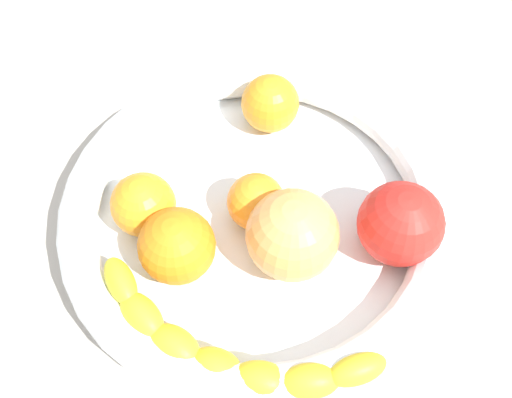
# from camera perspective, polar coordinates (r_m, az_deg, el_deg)

# --- Properties ---
(kitchen_counter) EXTENTS (1.20, 1.20, 0.03)m
(kitchen_counter) POSITION_cam_1_polar(r_m,az_deg,el_deg) (0.54, 0.00, -3.63)
(kitchen_counter) COLOR #AFA89C
(kitchen_counter) RESTS_ON ground
(fruit_bowl) EXTENTS (0.35, 0.35, 0.05)m
(fruit_bowl) POSITION_cam_1_polar(r_m,az_deg,el_deg) (0.50, 0.00, -1.32)
(fruit_bowl) COLOR white
(fruit_bowl) RESTS_ON kitchen_counter
(banana_draped_left) EXTENTS (0.14, 0.21, 0.04)m
(banana_draped_left) POSITION_cam_1_polar(r_m,az_deg,el_deg) (0.43, -3.58, -15.36)
(banana_draped_left) COLOR yellow
(banana_draped_left) RESTS_ON fruit_bowl
(orange_front) EXTENTS (0.06, 0.06, 0.06)m
(orange_front) POSITION_cam_1_polar(r_m,az_deg,el_deg) (0.49, -11.36, -0.57)
(orange_front) COLOR orange
(orange_front) RESTS_ON fruit_bowl
(orange_mid_left) EXTENTS (0.06, 0.06, 0.06)m
(orange_mid_left) POSITION_cam_1_polar(r_m,az_deg,el_deg) (0.55, 1.45, 9.67)
(orange_mid_left) COLOR orange
(orange_mid_left) RESTS_ON fruit_bowl
(orange_mid_right) EXTENTS (0.06, 0.06, 0.06)m
(orange_mid_right) POSITION_cam_1_polar(r_m,az_deg,el_deg) (0.46, -8.03, -4.75)
(orange_mid_right) COLOR orange
(orange_mid_right) RESTS_ON fruit_bowl
(orange_rear) EXTENTS (0.05, 0.05, 0.05)m
(orange_rear) POSITION_cam_1_polar(r_m,az_deg,el_deg) (0.49, -0.31, -0.26)
(orange_rear) COLOR orange
(orange_rear) RESTS_ON fruit_bowl
(peach_blush) EXTENTS (0.08, 0.08, 0.08)m
(peach_blush) POSITION_cam_1_polar(r_m,az_deg,el_deg) (0.46, 3.86, -3.56)
(peach_blush) COLOR #F5A657
(peach_blush) RESTS_ON fruit_bowl
(tomato_red) EXTENTS (0.07, 0.07, 0.07)m
(tomato_red) POSITION_cam_1_polar(r_m,az_deg,el_deg) (0.48, 14.44, -2.45)
(tomato_red) COLOR red
(tomato_red) RESTS_ON fruit_bowl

